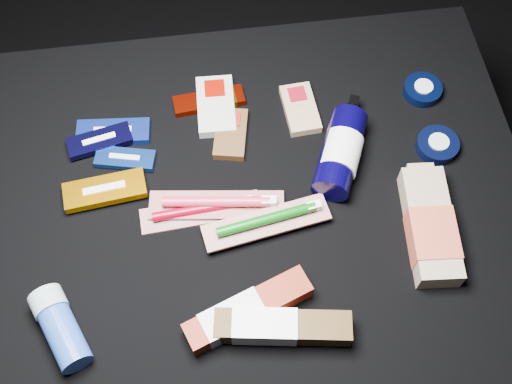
{
  "coord_description": "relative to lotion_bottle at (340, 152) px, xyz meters",
  "views": [
    {
      "loc": [
        -0.05,
        -0.49,
        1.37
      ],
      "look_at": [
        0.01,
        0.01,
        0.42
      ],
      "focal_mm": 45.0,
      "sensor_mm": 36.0,
      "label": 1
    }
  ],
  "objects": [
    {
      "name": "luna_bar_2",
      "position": [
        -0.41,
        0.09,
        -0.02
      ],
      "size": [
        0.12,
        0.06,
        0.01
      ],
      "rotation": [
        0.0,
        0.0,
        0.21
      ],
      "color": "black",
      "rests_on": "cloth_table"
    },
    {
      "name": "clif_bar_1",
      "position": [
        -0.2,
        0.15,
        -0.02
      ],
      "size": [
        0.07,
        0.13,
        0.02
      ],
      "rotation": [
        0.0,
        0.0,
        -0.04
      ],
      "color": "beige",
      "rests_on": "cloth_table"
    },
    {
      "name": "toothbrush_pack_1",
      "position": [
        -0.22,
        -0.06,
        -0.02
      ],
      "size": [
        0.23,
        0.08,
        0.03
      ],
      "rotation": [
        0.0,
        0.0,
        -0.13
      ],
      "color": "#A59E99",
      "rests_on": "cloth_table"
    },
    {
      "name": "cream_tin_upper",
      "position": [
        0.18,
        0.13,
        -0.02
      ],
      "size": [
        0.07,
        0.07,
        0.02
      ],
      "rotation": [
        0.0,
        0.0,
        0.27
      ],
      "color": "black",
      "rests_on": "cloth_table"
    },
    {
      "name": "clif_bar_0",
      "position": [
        -0.18,
        0.08,
        -0.02
      ],
      "size": [
        0.07,
        0.11,
        0.02
      ],
      "rotation": [
        0.0,
        0.0,
        -0.2
      ],
      "color": "#4B2F16",
      "rests_on": "cloth_table"
    },
    {
      "name": "cloth_table",
      "position": [
        -0.17,
        -0.06,
        -0.23
      ],
      "size": [
        0.98,
        0.78,
        0.4
      ],
      "primitive_type": "cube",
      "color": "black",
      "rests_on": "ground"
    },
    {
      "name": "lotion_bottle",
      "position": [
        0.0,
        0.0,
        0.0
      ],
      "size": [
        0.12,
        0.21,
        0.07
      ],
      "rotation": [
        0.0,
        0.0,
        -0.42
      ],
      "color": "black",
      "rests_on": "cloth_table"
    },
    {
      "name": "luna_bar_3",
      "position": [
        -0.41,
        -0.01,
        -0.02
      ],
      "size": [
        0.14,
        0.07,
        0.02
      ],
      "rotation": [
        0.0,
        0.0,
        0.1
      ],
      "color": "#CA7E03",
      "rests_on": "cloth_table"
    },
    {
      "name": "deodorant_stick",
      "position": [
        -0.48,
        -0.24,
        -0.01
      ],
      "size": [
        0.1,
        0.14,
        0.05
      ],
      "rotation": [
        0.0,
        0.0,
        0.41
      ],
      "color": "#24479D",
      "rests_on": "cloth_table"
    },
    {
      "name": "toothbrush_pack_0",
      "position": [
        -0.25,
        -0.07,
        -0.02
      ],
      "size": [
        0.2,
        0.06,
        0.02
      ],
      "rotation": [
        0.0,
        0.0,
        0.06
      ],
      "color": "#AFA6A3",
      "rests_on": "cloth_table"
    },
    {
      "name": "bodywash_bottle",
      "position": [
        0.12,
        -0.15,
        -0.01
      ],
      "size": [
        0.09,
        0.22,
        0.04
      ],
      "rotation": [
        0.0,
        0.0,
        -0.09
      ],
      "color": "tan",
      "rests_on": "cloth_table"
    },
    {
      "name": "power_bar",
      "position": [
        -0.21,
        0.16,
        -0.03
      ],
      "size": [
        0.13,
        0.05,
        0.02
      ],
      "rotation": [
        0.0,
        0.0,
        0.09
      ],
      "color": "#6C0F03",
      "rests_on": "cloth_table"
    },
    {
      "name": "luna_bar_1",
      "position": [
        -0.37,
        0.05,
        -0.02
      ],
      "size": [
        0.11,
        0.06,
        0.01
      ],
      "rotation": [
        0.0,
        0.0,
        -0.23
      ],
      "color": "#153C96",
      "rests_on": "cloth_table"
    },
    {
      "name": "clif_bar_2",
      "position": [
        -0.05,
        0.12,
        -0.02
      ],
      "size": [
        0.06,
        0.11,
        0.02
      ],
      "rotation": [
        0.0,
        0.0,
        0.06
      ],
      "color": "tan",
      "rests_on": "cloth_table"
    },
    {
      "name": "toothpaste_carton_green",
      "position": [
        -0.15,
        -0.29,
        -0.01
      ],
      "size": [
        0.21,
        0.08,
        0.04
      ],
      "rotation": [
        0.0,
        0.0,
        -0.16
      ],
      "color": "#402A0F",
      "rests_on": "cloth_table"
    },
    {
      "name": "cream_tin_lower",
      "position": [
        0.18,
        0.01,
        -0.02
      ],
      "size": [
        0.07,
        0.07,
        0.02
      ],
      "rotation": [
        0.0,
        0.0,
        0.38
      ],
      "color": "black",
      "rests_on": "cloth_table"
    },
    {
      "name": "toothbrush_pack_2",
      "position": [
        -0.14,
        -0.11,
        -0.01
      ],
      "size": [
        0.22,
        0.08,
        0.02
      ],
      "rotation": [
        0.0,
        0.0,
        0.16
      ],
      "color": "#BAB2AC",
      "rests_on": "cloth_table"
    },
    {
      "name": "ground",
      "position": [
        -0.17,
        -0.06,
        -0.43
      ],
      "size": [
        3.0,
        3.0,
        0.0
      ],
      "primitive_type": "plane",
      "color": "black",
      "rests_on": "ground"
    },
    {
      "name": "toothpaste_carton_red",
      "position": [
        -0.2,
        -0.26,
        -0.01
      ],
      "size": [
        0.21,
        0.11,
        0.04
      ],
      "rotation": [
        0.0,
        0.0,
        0.35
      ],
      "color": "maroon",
      "rests_on": "cloth_table"
    },
    {
      "name": "luna_bar_0",
      "position": [
        -0.39,
        0.11,
        -0.02
      ],
      "size": [
        0.13,
        0.06,
        0.02
      ],
      "rotation": [
        0.0,
        0.0,
        -0.09
      ],
      "color": "#1938B9",
      "rests_on": "cloth_table"
    }
  ]
}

